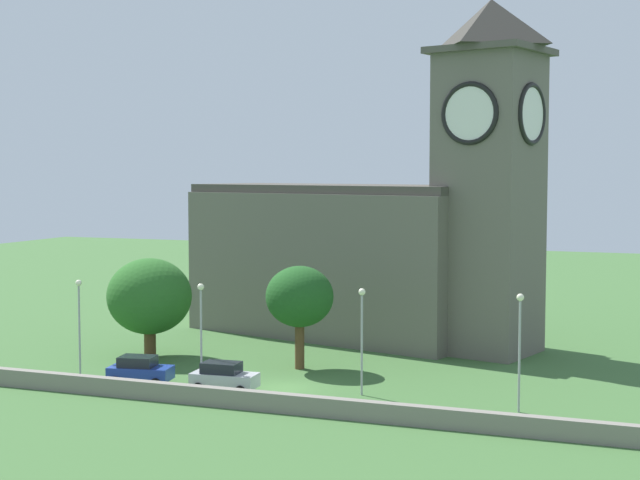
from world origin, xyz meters
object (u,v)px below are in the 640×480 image
object	(u,v)px
streetlamp_west_mid	(79,311)
streetlamp_east_mid	(362,324)
tree_churchyard	(149,297)
church	(376,238)
streetlamp_east_end	(520,333)
car_blue	(140,370)
car_silver	(224,377)
streetlamp_central	(201,317)
tree_by_tower	(300,297)

from	to	relation	value
streetlamp_west_mid	streetlamp_east_mid	bearing A→B (deg)	3.29
tree_churchyard	church	bearing A→B (deg)	45.75
church	streetlamp_east_end	distance (m)	25.90
church	car_blue	xyz separation A→B (m)	(-9.39, -22.08, -7.60)
car_silver	streetlamp_east_end	size ratio (longest dim) A/B	0.62
streetlamp_central	tree_churchyard	size ratio (longest dim) A/B	0.90
tree_by_tower	church	bearing A→B (deg)	84.31
streetlamp_west_mid	car_blue	bearing A→B (deg)	-12.24
church	tree_churchyard	size ratio (longest dim) A/B	4.25
streetlamp_west_mid	tree_by_tower	world-z (taller)	tree_by_tower
church	streetlamp_east_mid	distance (m)	20.81
car_blue	car_silver	bearing A→B (deg)	0.61
car_silver	streetlamp_west_mid	distance (m)	12.30
streetlamp_east_end	tree_churchyard	size ratio (longest dim) A/B	0.93
streetlamp_west_mid	streetlamp_east_end	xyz separation A→B (m)	(30.31, 0.39, 0.23)
tree_churchyard	streetlamp_west_mid	bearing A→B (deg)	-101.46
car_silver	car_blue	bearing A→B (deg)	-179.39
streetlamp_east_mid	tree_churchyard	distance (m)	19.77
car_silver	streetlamp_central	world-z (taller)	streetlamp_central
streetlamp_central	streetlamp_east_mid	distance (m)	10.78
church	tree_by_tower	distance (m)	14.09
streetlamp_east_mid	streetlamp_east_end	bearing A→B (deg)	-4.45
car_silver	tree_churchyard	world-z (taller)	tree_churchyard
car_blue	streetlamp_east_mid	size ratio (longest dim) A/B	0.65
car_silver	streetlamp_west_mid	bearing A→B (deg)	174.46
church	streetlamp_central	xyz separation A→B (m)	(-5.33, -21.04, -3.99)
streetlamp_central	church	bearing A→B (deg)	75.80
streetlamp_central	streetlamp_east_mid	world-z (taller)	streetlamp_east_mid
streetlamp_central	tree_by_tower	world-z (taller)	tree_by_tower
streetlamp_east_mid	streetlamp_east_end	distance (m)	10.03
car_blue	tree_churchyard	bearing A→B (deg)	116.81
streetlamp_west_mid	streetlamp_central	world-z (taller)	streetlamp_central
streetlamp_central	tree_churchyard	world-z (taller)	tree_churchyard
streetlamp_west_mid	tree_churchyard	world-z (taller)	tree_churchyard
streetlamp_west_mid	tree_churchyard	bearing A→B (deg)	78.54
streetlamp_central	tree_by_tower	xyz separation A→B (m)	(3.97, 7.43, 0.61)
tree_churchyard	tree_by_tower	bearing A→B (deg)	1.29
church	car_blue	world-z (taller)	church
streetlamp_east_mid	tree_churchyard	size ratio (longest dim) A/B	0.90
tree_by_tower	car_blue	bearing A→B (deg)	-133.50
church	streetlamp_east_end	bearing A→B (deg)	-53.12
church	streetlamp_east_end	world-z (taller)	church
tree_churchyard	car_silver	bearing A→B (deg)	-38.20
church	car_silver	bearing A→B (deg)	-98.29
car_blue	streetlamp_east_end	size ratio (longest dim) A/B	0.63
streetlamp_west_mid	tree_churchyard	xyz separation A→B (m)	(1.42, 6.98, 0.21)
streetlamp_central	car_blue	bearing A→B (deg)	-165.71
car_blue	streetlamp_east_end	world-z (taller)	streetlamp_east_end
church	streetlamp_west_mid	bearing A→B (deg)	-125.60
car_silver	streetlamp_west_mid	size ratio (longest dim) A/B	0.66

